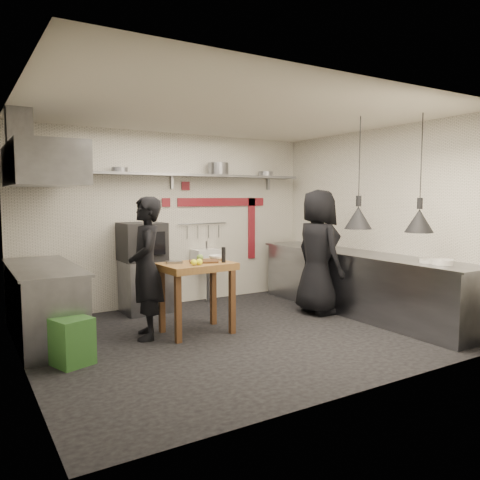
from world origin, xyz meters
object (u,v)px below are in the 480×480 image
chef_left (146,268)px  chef_right (318,252)px  combi_oven (142,242)px  prep_table (197,298)px  green_bin (72,341)px  oven_stand (146,286)px

chef_left → chef_right: bearing=103.4°
combi_oven → chef_right: size_ratio=0.34×
chef_left → prep_table: bearing=93.7°
chef_right → prep_table: bearing=93.5°
combi_oven → prep_table: bearing=-81.7°
green_bin → chef_left: chef_left is taller
prep_table → chef_right: (2.04, -0.01, 0.48)m
prep_table → chef_right: chef_right is taller
prep_table → chef_right: bearing=-4.6°
chef_left → combi_oven: bearing=179.1°
oven_stand → green_bin: (-1.46, -1.79, -0.15)m
combi_oven → green_bin: 2.43m
prep_table → chef_left: (-0.63, 0.14, 0.43)m
oven_stand → chef_left: bearing=-110.1°
chef_right → oven_stand: bearing=60.8°
oven_stand → green_bin: oven_stand is taller
combi_oven → chef_left: (-0.40, -1.28, -0.20)m
oven_stand → chef_right: bearing=-33.6°
green_bin → prep_table: bearing=12.5°
oven_stand → prep_table: 1.44m
oven_stand → chef_left: 1.44m
chef_left → chef_right: 2.67m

